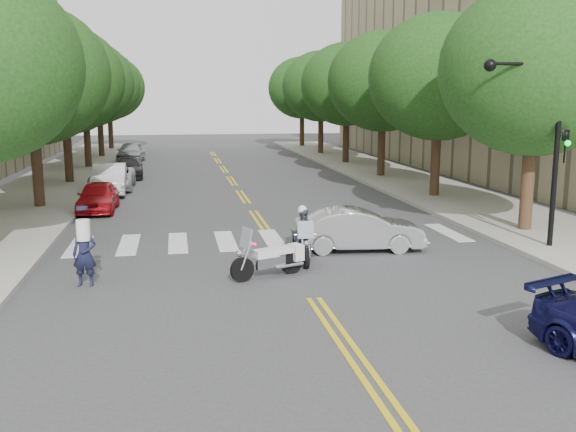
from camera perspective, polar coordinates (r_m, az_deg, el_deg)
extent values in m
plane|color=#38383A|center=(15.15, 2.29, -7.34)|extent=(140.00, 140.00, 0.00)
cube|color=#9E9991|center=(36.94, -19.89, 2.75)|extent=(5.00, 60.00, 0.15)
cube|color=#9E9991|center=(38.49, 9.23, 3.52)|extent=(5.00, 60.00, 0.15)
cylinder|color=#382316|center=(28.82, -21.38, 3.83)|extent=(0.44, 0.44, 3.32)
ellipsoid|color=#143E11|center=(28.68, -21.91, 11.59)|extent=(6.40, 6.40, 5.76)
cylinder|color=#382316|center=(36.66, -18.97, 5.25)|extent=(0.44, 0.44, 3.32)
ellipsoid|color=#143E11|center=(36.55, -19.33, 11.35)|extent=(6.40, 6.40, 5.76)
cylinder|color=#382316|center=(44.56, -17.40, 6.16)|extent=(0.44, 0.44, 3.32)
ellipsoid|color=#143E11|center=(44.47, -17.68, 11.18)|extent=(6.40, 6.40, 5.76)
cylinder|color=#382316|center=(52.49, -16.30, 6.80)|extent=(0.44, 0.44, 3.32)
ellipsoid|color=#143E11|center=(52.41, -16.52, 11.06)|extent=(6.40, 6.40, 5.76)
cylinder|color=#382316|center=(60.44, -15.49, 7.26)|extent=(0.44, 0.44, 3.32)
ellipsoid|color=#143E11|center=(60.37, -15.67, 10.96)|extent=(6.40, 6.40, 5.76)
cylinder|color=#382316|center=(23.53, 20.50, 2.55)|extent=(0.44, 0.44, 3.32)
ellipsoid|color=#143E11|center=(23.36, 21.12, 12.07)|extent=(6.40, 6.40, 5.76)
cylinder|color=#382316|center=(30.64, 12.96, 4.63)|extent=(0.44, 0.44, 3.32)
ellipsoid|color=#143E11|center=(30.52, 13.27, 11.94)|extent=(6.40, 6.40, 5.76)
cylinder|color=#382316|center=(38.11, 8.30, 5.88)|extent=(0.44, 0.44, 3.32)
ellipsoid|color=#143E11|center=(38.01, 8.45, 11.75)|extent=(6.40, 6.40, 5.76)
cylinder|color=#382316|center=(45.76, 5.16, 6.69)|extent=(0.44, 0.44, 3.32)
ellipsoid|color=#143E11|center=(45.67, 5.24, 11.59)|extent=(6.40, 6.40, 5.76)
cylinder|color=#382316|center=(53.51, 2.92, 7.26)|extent=(0.44, 0.44, 3.32)
ellipsoid|color=#143E11|center=(53.44, 2.96, 11.44)|extent=(6.40, 6.40, 5.76)
cylinder|color=#382316|center=(61.33, 1.25, 7.68)|extent=(0.44, 0.44, 3.32)
ellipsoid|color=#143E11|center=(61.26, 1.27, 11.33)|extent=(6.40, 6.40, 5.76)
cylinder|color=black|center=(20.96, 22.75, 5.19)|extent=(0.16, 0.16, 6.00)
cylinder|color=black|center=(20.30, 20.35, 12.56)|extent=(2.40, 0.10, 0.10)
sphere|color=black|center=(19.77, 17.52, 12.66)|extent=(0.36, 0.36, 0.36)
imported|color=black|center=(21.08, 23.37, 5.72)|extent=(0.16, 0.20, 1.00)
sphere|color=#0CCC26|center=(20.95, 23.61, 5.95)|extent=(0.18, 0.18, 0.18)
cylinder|color=black|center=(17.66, 1.62, -3.73)|extent=(0.16, 0.61, 0.60)
cylinder|color=black|center=(19.03, 1.00, -2.69)|extent=(0.19, 0.61, 0.60)
cube|color=silver|center=(18.36, 1.28, -2.86)|extent=(0.33, 0.81, 0.28)
cube|color=black|center=(18.23, 1.32, -2.25)|extent=(0.35, 0.64, 0.20)
cube|color=black|center=(18.70, 1.11, -1.87)|extent=(0.38, 0.51, 0.14)
cube|color=black|center=(19.11, 0.95, -1.93)|extent=(0.40, 0.29, 0.40)
cube|color=#8C99A5|center=(17.60, 1.58, -1.23)|extent=(0.45, 0.16, 0.48)
cube|color=red|center=(17.80, 1.84, -1.63)|extent=(0.09, 0.09, 0.07)
cube|color=#0C26E5|center=(17.77, 1.16, -1.65)|extent=(0.09, 0.09, 0.07)
imported|color=#474C56|center=(18.26, 1.28, -1.46)|extent=(0.71, 0.57, 1.40)
sphere|color=silver|center=(18.14, 1.29, 0.54)|extent=(0.27, 0.27, 0.27)
cylinder|color=black|center=(16.44, -4.10, -4.77)|extent=(0.64, 0.37, 0.64)
cylinder|color=black|center=(17.18, 0.31, -4.07)|extent=(0.65, 0.40, 0.64)
cube|color=silver|center=(16.79, -1.71, -4.05)|extent=(0.90, 0.60, 0.30)
cube|color=silver|center=(16.69, -1.99, -3.32)|extent=(0.74, 0.57, 0.21)
cube|color=silver|center=(16.95, -0.49, -3.03)|extent=(0.62, 0.55, 0.15)
cube|color=silver|center=(17.20, 0.71, -3.22)|extent=(0.42, 0.49, 0.42)
cube|color=#8C99A5|center=(16.30, -3.76, -1.97)|extent=(0.31, 0.49, 0.51)
cube|color=red|center=(16.32, -3.07, -2.56)|extent=(0.12, 0.12, 0.08)
cube|color=#0C26E5|center=(16.51, -3.46, -2.41)|extent=(0.12, 0.12, 0.08)
imported|color=#161832|center=(16.70, -17.63, -3.27)|extent=(0.63, 0.46, 1.62)
imported|color=#B2B2B4|center=(19.78, 6.31, -1.21)|extent=(4.05, 1.74, 1.30)
imported|color=red|center=(27.57, -16.54, 1.67)|extent=(1.54, 3.70, 1.25)
imported|color=silver|center=(32.49, -15.58, 3.18)|extent=(1.74, 4.51, 1.47)
imported|color=#9FA1A6|center=(33.98, -15.33, 3.33)|extent=(2.11, 4.56, 1.27)
imported|color=black|center=(38.90, -13.98, 4.17)|extent=(1.86, 4.10, 1.16)
imported|color=#9B9BA0|center=(48.36, -13.79, 5.55)|extent=(2.05, 4.47, 1.49)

